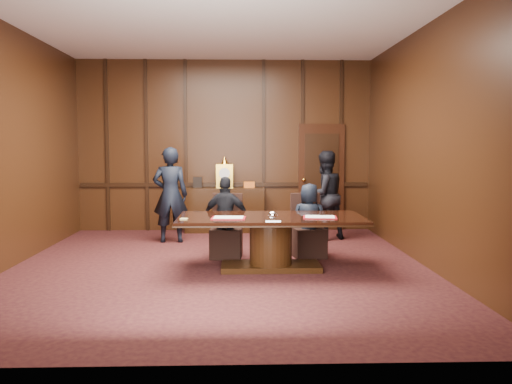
% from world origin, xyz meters
% --- Properties ---
extents(room, '(7.00, 7.04, 3.50)m').
position_xyz_m(room, '(0.07, 0.14, 1.72)').
color(room, black).
rests_on(room, ground).
extents(sideboard, '(1.60, 0.45, 1.54)m').
position_xyz_m(sideboard, '(0.00, 3.26, 0.49)').
color(sideboard, black).
rests_on(sideboard, ground).
extents(conference_table, '(2.62, 1.32, 0.76)m').
position_xyz_m(conference_table, '(0.74, -0.15, 0.51)').
color(conference_table, black).
rests_on(conference_table, ground).
extents(folder_left, '(0.48, 0.36, 0.02)m').
position_xyz_m(folder_left, '(0.15, -0.35, 0.77)').
color(folder_left, maroon).
rests_on(folder_left, conference_table).
extents(folder_right, '(0.50, 0.38, 0.02)m').
position_xyz_m(folder_right, '(1.41, -0.32, 0.77)').
color(folder_right, maroon).
rests_on(folder_right, conference_table).
extents(inkstand, '(0.20, 0.14, 0.12)m').
position_xyz_m(inkstand, '(0.74, -0.60, 0.81)').
color(inkstand, white).
rests_on(inkstand, conference_table).
extents(notepad, '(0.11, 0.09, 0.01)m').
position_xyz_m(notepad, '(-0.46, -0.43, 0.77)').
color(notepad, '#DBC06B').
rests_on(notepad, conference_table).
extents(chair_left, '(0.52, 0.52, 0.99)m').
position_xyz_m(chair_left, '(0.09, 0.73, 0.29)').
color(chair_left, black).
rests_on(chair_left, ground).
extents(chair_right, '(0.55, 0.55, 0.99)m').
position_xyz_m(chair_right, '(1.38, 0.73, 0.29)').
color(chair_right, black).
rests_on(chair_right, ground).
extents(signatory_left, '(0.79, 0.43, 1.28)m').
position_xyz_m(signatory_left, '(0.09, 0.65, 0.64)').
color(signatory_left, black).
rests_on(signatory_left, ground).
extents(signatory_right, '(0.65, 0.52, 1.17)m').
position_xyz_m(signatory_right, '(1.39, 0.65, 0.58)').
color(signatory_right, black).
rests_on(signatory_right, ground).
extents(witness_left, '(0.64, 0.43, 1.73)m').
position_xyz_m(witness_left, '(-0.95, 2.08, 0.86)').
color(witness_left, black).
rests_on(witness_left, ground).
extents(witness_right, '(0.99, 0.91, 1.66)m').
position_xyz_m(witness_right, '(1.88, 2.28, 0.83)').
color(witness_right, black).
rests_on(witness_right, ground).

